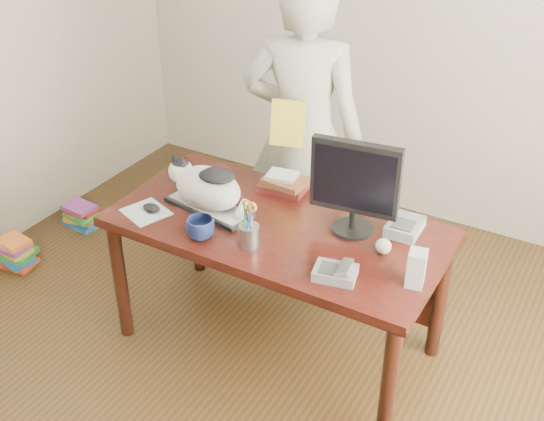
{
  "coord_description": "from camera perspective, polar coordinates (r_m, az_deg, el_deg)",
  "views": [
    {
      "loc": [
        1.35,
        -1.78,
        2.5
      ],
      "look_at": [
        0.0,
        0.55,
        0.85
      ],
      "focal_mm": 45.0,
      "sensor_mm": 36.0,
      "label": 1
    }
  ],
  "objects": [
    {
      "name": "book_pile_b",
      "position": [
        4.77,
        -15.64,
        -0.38
      ],
      "size": [
        0.26,
        0.2,
        0.15
      ],
      "color": "#1B5BA5",
      "rests_on": "ground"
    },
    {
      "name": "room",
      "position": [
        2.51,
        -6.33,
        4.07
      ],
      "size": [
        4.5,
        4.5,
        4.5
      ],
      "color": "black",
      "rests_on": "ground"
    },
    {
      "name": "monitor",
      "position": [
        3.08,
        6.95,
        2.29
      ],
      "size": [
        0.41,
        0.22,
        0.46
      ],
      "rotation": [
        0.0,
        0.0,
        0.13
      ],
      "color": "black",
      "rests_on": "desk"
    },
    {
      "name": "keyboard",
      "position": [
        3.37,
        -5.27,
        0.29
      ],
      "size": [
        0.48,
        0.25,
        0.03
      ],
      "rotation": [
        0.0,
        0.0,
        -0.17
      ],
      "color": "black",
      "rests_on": "desk"
    },
    {
      "name": "coffee_mug",
      "position": [
        3.13,
        -6.01,
        -1.51
      ],
      "size": [
        0.19,
        0.19,
        0.1
      ],
      "primitive_type": "imported",
      "rotation": [
        0.0,
        0.0,
        0.77
      ],
      "color": "#0E1638",
      "rests_on": "desk"
    },
    {
      "name": "cat",
      "position": [
        3.31,
        -5.58,
        2.1
      ],
      "size": [
        0.45,
        0.27,
        0.26
      ],
      "rotation": [
        0.0,
        0.0,
        -0.17
      ],
      "color": "silver",
      "rests_on": "keyboard"
    },
    {
      "name": "mouse",
      "position": [
        3.38,
        -10.05,
        0.22
      ],
      "size": [
        0.11,
        0.09,
        0.04
      ],
      "rotation": [
        0.0,
        0.0,
        -0.35
      ],
      "color": "black",
      "rests_on": "mousepad"
    },
    {
      "name": "desk",
      "position": [
        3.39,
        1.1,
        -2.6
      ],
      "size": [
        1.6,
        0.8,
        0.75
      ],
      "color": "black",
      "rests_on": "ground"
    },
    {
      "name": "calculator",
      "position": [
        3.23,
        11.05,
        -1.34
      ],
      "size": [
        0.15,
        0.2,
        0.06
      ],
      "rotation": [
        0.0,
        0.0,
        0.03
      ],
      "color": "#5E5E63",
      "rests_on": "desk"
    },
    {
      "name": "baseball",
      "position": [
        3.06,
        9.3,
        -2.96
      ],
      "size": [
        0.07,
        0.07,
        0.07
      ],
      "rotation": [
        0.0,
        0.0,
        -0.41
      ],
      "color": "beige",
      "rests_on": "desk"
    },
    {
      "name": "book_stack",
      "position": [
        3.51,
        1.04,
        2.3
      ],
      "size": [
        0.25,
        0.19,
        0.09
      ],
      "rotation": [
        0.0,
        0.0,
        0.03
      ],
      "color": "#501915",
      "rests_on": "desk"
    },
    {
      "name": "pen_cup",
      "position": [
        3.06,
        -1.93,
        -1.9
      ],
      "size": [
        0.11,
        0.11,
        0.24
      ],
      "rotation": [
        0.0,
        0.0,
        -0.16
      ],
      "color": "gray",
      "rests_on": "desk"
    },
    {
      "name": "held_book",
      "position": [
        3.54,
        1.33,
        7.33
      ],
      "size": [
        0.19,
        0.15,
        0.24
      ],
      "rotation": [
        0.0,
        0.0,
        0.3
      ],
      "color": "yellow",
      "rests_on": "person"
    },
    {
      "name": "speaker",
      "position": [
        2.87,
        11.98,
        -4.77
      ],
      "size": [
        0.09,
        0.09,
        0.16
      ],
      "rotation": [
        0.0,
        0.0,
        0.2
      ],
      "color": "#ABABAE",
      "rests_on": "desk"
    },
    {
      "name": "book_pile_a",
      "position": [
        4.49,
        -20.74,
        -3.31
      ],
      "size": [
        0.27,
        0.22,
        0.18
      ],
      "color": "#B6301A",
      "rests_on": "ground"
    },
    {
      "name": "mousepad",
      "position": [
        3.39,
        -10.5,
        -0.12
      ],
      "size": [
        0.26,
        0.25,
        0.0
      ],
      "rotation": [
        0.0,
        0.0,
        -0.35
      ],
      "color": "silver",
      "rests_on": "desk"
    },
    {
      "name": "phone",
      "position": [
        2.9,
        5.39,
        -5.16
      ],
      "size": [
        0.2,
        0.18,
        0.08
      ],
      "rotation": [
        0.0,
        0.0,
        0.22
      ],
      "color": "#5E5E63",
      "rests_on": "desk"
    },
    {
      "name": "person",
      "position": [
        3.74,
        2.58,
        6.3
      ],
      "size": [
        0.76,
        0.61,
        1.82
      ],
      "primitive_type": "imported",
      "rotation": [
        0.0,
        0.0,
        3.44
      ],
      "color": "beige",
      "rests_on": "ground"
    }
  ]
}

